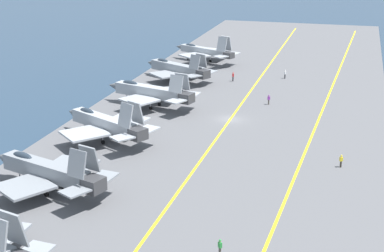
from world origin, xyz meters
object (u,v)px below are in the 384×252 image
at_px(parked_jet_third, 105,123).
at_px(parked_jet_sixth, 205,51).
at_px(crew_yellow_vest, 341,160).
at_px(crew_green_vest, 220,247).
at_px(crew_red_vest, 233,76).
at_px(parked_jet_second, 48,171).
at_px(parked_jet_fifth, 177,68).
at_px(parked_jet_fourth, 150,92).
at_px(crew_purple_vest, 269,99).
at_px(crew_white_vest, 285,74).

bearing_deg(parked_jet_third, parked_jet_sixth, -0.69).
height_order(parked_jet_sixth, crew_yellow_vest, parked_jet_sixth).
distance_m(parked_jet_third, crew_green_vest, 34.71).
bearing_deg(crew_red_vest, crew_yellow_vest, -150.51).
distance_m(parked_jet_second, parked_jet_fifth, 53.93).
bearing_deg(parked_jet_fourth, crew_yellow_vest, -119.79).
bearing_deg(crew_red_vest, parked_jet_fifth, 100.80).
xyz_separation_m(parked_jet_second, crew_green_vest, (-8.63, -22.31, -1.50)).
xyz_separation_m(parked_jet_sixth, crew_green_vest, (-79.59, -22.21, -1.68)).
height_order(parked_jet_second, parked_jet_third, parked_jet_third).
bearing_deg(crew_yellow_vest, parked_jet_fourth, 60.21).
height_order(parked_jet_second, crew_purple_vest, parked_jet_second).
relative_size(parked_jet_sixth, crew_green_vest, 9.35).
distance_m(crew_white_vest, crew_green_vest, 69.77).
bearing_deg(crew_white_vest, crew_green_vest, -177.61).
relative_size(parked_jet_second, crew_red_vest, 9.28).
relative_size(parked_jet_second, crew_purple_vest, 9.50).
relative_size(crew_red_vest, crew_white_vest, 1.02).
bearing_deg(crew_yellow_vest, parked_jet_third, 88.14).
bearing_deg(parked_jet_fourth, crew_purple_vest, -70.02).
bearing_deg(crew_green_vest, crew_yellow_vest, -21.54).
xyz_separation_m(parked_jet_fifth, crew_green_vest, (-62.54, -23.49, -1.41)).
relative_size(parked_jet_sixth, crew_white_vest, 9.23).
height_order(parked_jet_second, parked_jet_fourth, parked_jet_fourth).
relative_size(parked_jet_second, crew_yellow_vest, 10.01).
bearing_deg(crew_green_vest, parked_jet_third, 41.25).
height_order(parked_jet_fifth, parked_jet_sixth, parked_jet_sixth).
xyz_separation_m(crew_white_vest, crew_green_vest, (-69.71, -2.91, -0.01)).
height_order(parked_jet_third, crew_white_vest, parked_jet_third).
distance_m(parked_jet_fourth, crew_red_vest, 23.41).
bearing_deg(parked_jet_second, parked_jet_fourth, 0.04).
relative_size(parked_jet_third, parked_jet_fifth, 0.99).
height_order(parked_jet_fifth, crew_white_vest, parked_jet_fifth).
bearing_deg(crew_purple_vest, crew_green_vest, -176.32).
bearing_deg(crew_green_vest, parked_jet_second, 68.85).
bearing_deg(crew_green_vest, crew_white_vest, 2.39).
relative_size(crew_red_vest, crew_yellow_vest, 1.08).
xyz_separation_m(parked_jet_third, parked_jet_sixth, (53.52, -0.65, 0.03)).
bearing_deg(parked_jet_fourth, crew_green_vest, -152.79).
relative_size(parked_jet_fourth, parked_jet_fifth, 1.05).
bearing_deg(parked_jet_fifth, crew_purple_vest, -120.99).
relative_size(parked_jet_third, parked_jet_sixth, 0.99).
distance_m(parked_jet_third, parked_jet_fourth, 17.38).
bearing_deg(parked_jet_sixth, crew_green_vest, -164.41).
distance_m(crew_red_vest, crew_white_vest, 10.88).
relative_size(crew_purple_vest, crew_yellow_vest, 1.05).
xyz_separation_m(parked_jet_sixth, crew_yellow_vest, (-54.58, -32.08, -1.72)).
distance_m(crew_white_vest, crew_yellow_vest, 46.49).
bearing_deg(parked_jet_fifth, parked_jet_fourth, -176.52).
bearing_deg(parked_jet_third, parked_jet_fifth, 1.00).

